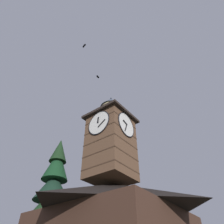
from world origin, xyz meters
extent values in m
pyramid|color=black|center=(-0.46, -2.10, 6.66)|extent=(10.62, 11.02, 2.56)
cube|color=brown|center=(0.21, -1.92, 11.15)|extent=(3.66, 3.66, 6.42)
cube|color=#432E20|center=(0.21, -1.92, 8.71)|extent=(3.70, 3.70, 0.10)
cube|color=#432E20|center=(0.21, -1.92, 9.91)|extent=(3.70, 3.70, 0.10)
cube|color=#432E20|center=(0.21, -1.92, 11.11)|extent=(3.70, 3.70, 0.10)
cube|color=#432E20|center=(0.21, -1.92, 12.32)|extent=(3.70, 3.70, 0.10)
cube|color=#432E20|center=(0.21, -1.92, 13.52)|extent=(3.70, 3.70, 0.10)
cylinder|color=white|center=(0.21, -0.06, 13.00)|extent=(2.47, 0.10, 2.47)
torus|color=black|center=(0.21, -0.04, 13.00)|extent=(2.57, 0.10, 2.57)
cube|color=black|center=(0.50, 0.04, 13.09)|extent=(0.63, 0.04, 0.30)
cube|color=black|center=(0.39, 0.04, 12.53)|extent=(0.45, 0.04, 0.97)
sphere|color=black|center=(0.21, 0.05, 13.00)|extent=(0.10, 0.10, 0.10)
cylinder|color=white|center=(2.06, -1.92, 13.00)|extent=(0.10, 2.47, 2.47)
torus|color=black|center=(2.09, -1.92, 13.00)|extent=(0.10, 2.57, 2.57)
cube|color=black|center=(2.16, -1.95, 13.31)|extent=(0.04, 0.18, 0.63)
cube|color=black|center=(2.16, -1.49, 12.72)|extent=(0.04, 0.90, 0.62)
sphere|color=black|center=(2.17, -1.92, 13.00)|extent=(0.10, 0.10, 0.10)
cube|color=#2D231E|center=(0.21, -1.92, 14.48)|extent=(4.36, 4.36, 0.25)
cylinder|color=#D1BC84|center=(0.21, -1.92, 15.35)|extent=(2.05, 2.05, 1.49)
cylinder|color=#2D2319|center=(0.21, -1.92, 14.86)|extent=(2.11, 2.11, 0.10)
cylinder|color=#2D2319|center=(0.21, -1.92, 15.35)|extent=(2.11, 2.11, 0.10)
cylinder|color=#2D2319|center=(0.21, -1.92, 15.85)|extent=(2.11, 2.11, 0.10)
cone|color=#384251|center=(0.21, -1.92, 16.74)|extent=(2.35, 2.35, 1.28)
sphere|color=#384251|center=(0.21, -1.92, 17.47)|extent=(0.16, 0.16, 0.16)
cone|color=#1B391C|center=(1.60, -7.83, 6.58)|extent=(4.11, 4.11, 3.01)
cone|color=#173123|center=(1.60, -7.83, 8.37)|extent=(3.33, 3.33, 2.71)
cone|color=#163D20|center=(1.60, -7.83, 10.62)|extent=(2.56, 2.56, 3.35)
cone|color=#1A351B|center=(1.60, -7.83, 12.19)|extent=(1.79, 1.79, 2.62)
sphere|color=silver|center=(-16.11, -29.66, 11.10)|extent=(1.90, 1.90, 1.90)
ellipsoid|color=black|center=(5.63, -1.29, 20.77)|extent=(0.24, 0.17, 0.12)
cube|color=black|center=(5.60, -1.42, 20.77)|extent=(0.21, 0.28, 0.12)
cube|color=black|center=(5.66, -1.17, 20.77)|extent=(0.21, 0.28, 0.12)
ellipsoid|color=black|center=(0.72, -3.69, 21.81)|extent=(0.20, 0.30, 0.15)
cube|color=black|center=(0.84, -3.67, 21.81)|extent=(0.28, 0.24, 0.07)
cube|color=black|center=(0.60, -3.71, 21.81)|extent=(0.28, 0.24, 0.07)
camera|label=1|loc=(14.08, 8.96, 1.47)|focal=33.56mm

